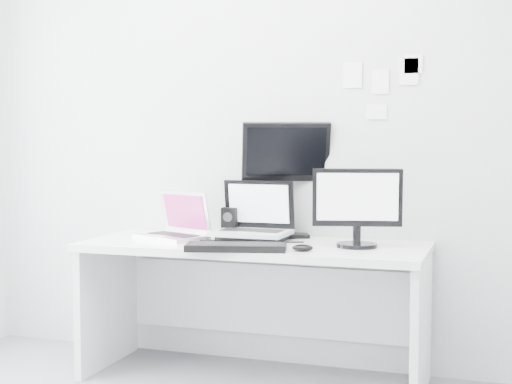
# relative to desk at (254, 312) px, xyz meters

# --- Properties ---
(back_wall) EXTENTS (3.60, 0.00, 3.60)m
(back_wall) POSITION_rel_desk_xyz_m (0.00, 0.35, 0.99)
(back_wall) COLOR silver
(back_wall) RESTS_ON ground
(desk) EXTENTS (1.80, 0.70, 0.73)m
(desk) POSITION_rel_desk_xyz_m (0.00, 0.00, 0.00)
(desk) COLOR white
(desk) RESTS_ON ground
(macbook) EXTENTS (0.44, 0.40, 0.27)m
(macbook) POSITION_rel_desk_xyz_m (-0.48, 0.01, 0.50)
(macbook) COLOR silver
(macbook) RESTS_ON desk
(speaker) EXTENTS (0.11, 0.11, 0.17)m
(speaker) POSITION_rel_desk_xyz_m (-0.20, 0.19, 0.45)
(speaker) COLOR black
(speaker) RESTS_ON desk
(dell_laptop) EXTENTS (0.40, 0.32, 0.33)m
(dell_laptop) POSITION_rel_desk_xyz_m (-0.04, 0.07, 0.53)
(dell_laptop) COLOR #AEB0B5
(dell_laptop) RESTS_ON desk
(rear_monitor) EXTENTS (0.51, 0.36, 0.66)m
(rear_monitor) POSITION_rel_desk_xyz_m (0.09, 0.28, 0.69)
(rear_monitor) COLOR black
(rear_monitor) RESTS_ON desk
(samsung_monitor) EXTENTS (0.49, 0.31, 0.41)m
(samsung_monitor) POSITION_rel_desk_xyz_m (0.54, 0.02, 0.57)
(samsung_monitor) COLOR black
(samsung_monitor) RESTS_ON desk
(keyboard) EXTENTS (0.52, 0.29, 0.03)m
(keyboard) POSITION_rel_desk_xyz_m (0.00, -0.27, 0.38)
(keyboard) COLOR black
(keyboard) RESTS_ON desk
(mouse) EXTENTS (0.11, 0.08, 0.03)m
(mouse) POSITION_rel_desk_xyz_m (0.32, -0.20, 0.38)
(mouse) COLOR black
(mouse) RESTS_ON desk
(wall_note_0) EXTENTS (0.10, 0.00, 0.14)m
(wall_note_0) POSITION_rel_desk_xyz_m (0.45, 0.34, 1.26)
(wall_note_0) COLOR white
(wall_note_0) RESTS_ON back_wall
(wall_note_1) EXTENTS (0.09, 0.00, 0.13)m
(wall_note_1) POSITION_rel_desk_xyz_m (0.60, 0.34, 1.22)
(wall_note_1) COLOR white
(wall_note_1) RESTS_ON back_wall
(wall_note_2) EXTENTS (0.10, 0.00, 0.14)m
(wall_note_2) POSITION_rel_desk_xyz_m (0.75, 0.34, 1.26)
(wall_note_2) COLOR white
(wall_note_2) RESTS_ON back_wall
(wall_note_3) EXTENTS (0.11, 0.00, 0.08)m
(wall_note_3) POSITION_rel_desk_xyz_m (0.58, 0.34, 1.05)
(wall_note_3) COLOR white
(wall_note_3) RESTS_ON back_wall
(wall_note_4) EXTENTS (0.10, 0.00, 0.10)m
(wall_note_4) POSITION_rel_desk_xyz_m (0.77, 0.34, 1.30)
(wall_note_4) COLOR white
(wall_note_4) RESTS_ON back_wall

